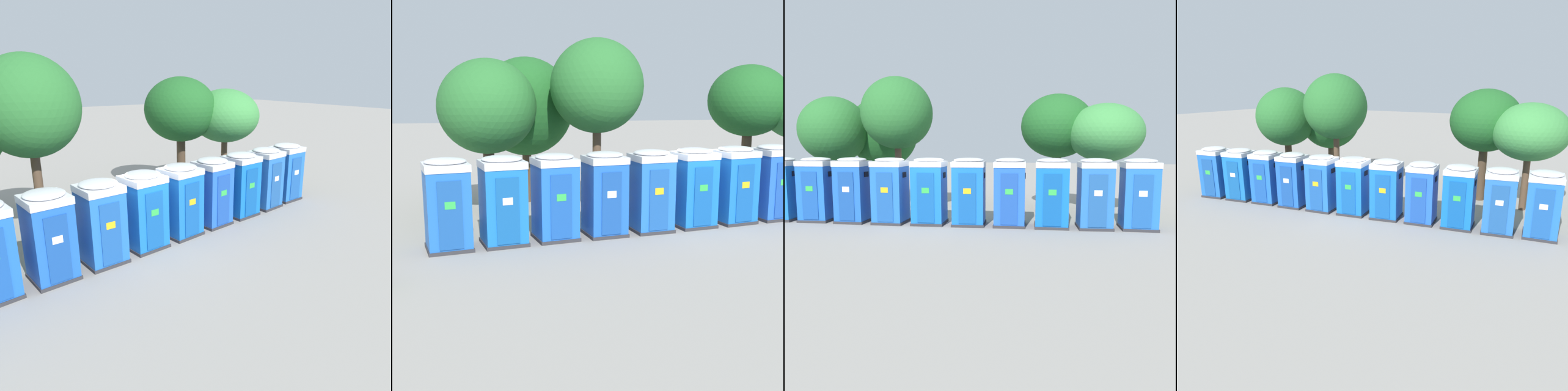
# 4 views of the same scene
# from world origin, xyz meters

# --- Properties ---
(ground_plane) EXTENTS (120.00, 120.00, 0.00)m
(ground_plane) POSITION_xyz_m (0.00, 0.00, 0.00)
(ground_plane) COLOR gray
(portapotty_2) EXTENTS (1.37, 1.37, 2.54)m
(portapotty_2) POSITION_xyz_m (-4.53, -0.83, 1.28)
(portapotty_2) COLOR #2D2D33
(portapotty_2) RESTS_ON ground
(portapotty_3) EXTENTS (1.31, 1.34, 2.54)m
(portapotty_3) POSITION_xyz_m (-3.00, -0.67, 1.28)
(portapotty_3) COLOR #2D2D33
(portapotty_3) RESTS_ON ground
(portapotty_4) EXTENTS (1.32, 1.33, 2.54)m
(portapotty_4) POSITION_xyz_m (-1.48, -0.49, 1.28)
(portapotty_4) COLOR #2D2D33
(portapotty_4) RESTS_ON ground
(portapotty_5) EXTENTS (1.38, 1.37, 2.54)m
(portapotty_5) POSITION_xyz_m (0.03, -0.24, 1.28)
(portapotty_5) COLOR #2D2D33
(portapotty_5) RESTS_ON ground
(portapotty_6) EXTENTS (1.41, 1.40, 2.54)m
(portapotty_6) POSITION_xyz_m (1.55, -0.02, 1.28)
(portapotty_6) COLOR #2D2D33
(portapotty_6) RESTS_ON ground
(portapotty_7) EXTENTS (1.34, 1.36, 2.54)m
(portapotty_7) POSITION_xyz_m (3.07, 0.21, 1.28)
(portapotty_7) COLOR #2D2D33
(portapotty_7) RESTS_ON ground
(portapotty_8) EXTENTS (1.36, 1.34, 2.54)m
(portapotty_8) POSITION_xyz_m (4.60, 0.40, 1.28)
(portapotty_8) COLOR #2D2D33
(portapotty_8) RESTS_ON ground
(portapotty_9) EXTENTS (1.38, 1.38, 2.54)m
(portapotty_9) POSITION_xyz_m (6.12, 0.61, 1.28)
(portapotty_9) COLOR #2D2D33
(portapotty_9) RESTS_ON ground
(portapotty_10) EXTENTS (1.35, 1.32, 2.54)m
(portapotty_10) POSITION_xyz_m (7.63, 0.88, 1.28)
(portapotty_10) COLOR #2D2D33
(portapotty_10) RESTS_ON ground
(street_tree_0) EXTENTS (3.36, 3.36, 5.39)m
(street_tree_0) POSITION_xyz_m (-6.28, 2.77, 3.75)
(street_tree_0) COLOR #4C3826
(street_tree_0) RESTS_ON ground
(street_tree_1) EXTENTS (3.62, 3.62, 5.57)m
(street_tree_1) POSITION_xyz_m (-4.76, 4.85, 3.69)
(street_tree_1) COLOR #4C3826
(street_tree_1) RESTS_ON ground
(street_tree_2) EXTENTS (3.28, 3.28, 4.82)m
(street_tree_2) POSITION_xyz_m (6.52, 3.96, 3.54)
(street_tree_2) COLOR brown
(street_tree_2) RESTS_ON ground
(street_tree_3) EXTENTS (3.35, 3.35, 5.37)m
(street_tree_3) POSITION_xyz_m (4.42, 4.60, 3.87)
(street_tree_3) COLOR #4C3826
(street_tree_3) RESTS_ON ground
(street_tree_4) EXTENTS (3.22, 3.22, 6.08)m
(street_tree_4) POSITION_xyz_m (-2.56, 2.28, 4.44)
(street_tree_4) COLOR brown
(street_tree_4) RESTS_ON ground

